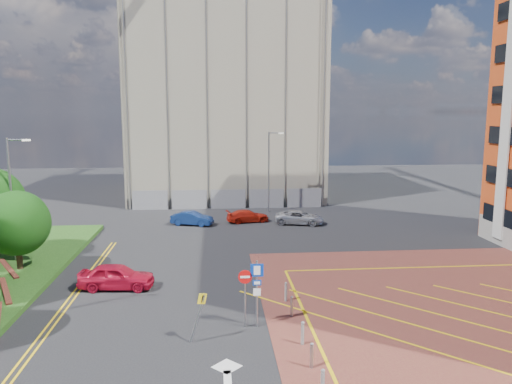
{
  "coord_description": "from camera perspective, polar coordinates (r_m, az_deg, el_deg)",
  "views": [
    {
      "loc": [
        -1.39,
        -20.94,
        9.93
      ],
      "look_at": [
        0.65,
        3.33,
        6.01
      ],
      "focal_mm": 35.0,
      "sensor_mm": 36.0,
      "label": 1
    }
  ],
  "objects": [
    {
      "name": "car_blue_back",
      "position": [
        44.54,
        -7.31,
        -3.0
      ],
      "size": [
        3.91,
        2.32,
        1.22
      ],
      "primitive_type": "imported",
      "rotation": [
        0.0,
        0.0,
        1.27
      ],
      "color": "navy",
      "rests_on": "ground"
    },
    {
      "name": "ground",
      "position": [
        23.21,
        -0.95,
        -16.18
      ],
      "size": [
        140.0,
        140.0,
        0.0
      ],
      "primitive_type": "plane",
      "color": "black",
      "rests_on": "ground"
    },
    {
      "name": "lamp_back",
      "position": [
        49.55,
        1.55,
        2.69
      ],
      "size": [
        1.53,
        0.16,
        8.0
      ],
      "color": "#9EA0A8",
      "rests_on": "ground"
    },
    {
      "name": "car_red_left",
      "position": [
        29.71,
        -15.65,
        -9.27
      ],
      "size": [
        4.33,
        2.01,
        1.43
      ],
      "primitive_type": "imported",
      "rotation": [
        0.0,
        0.0,
        1.49
      ],
      "color": "red",
      "rests_on": "ground"
    },
    {
      "name": "car_silver_back",
      "position": [
        44.75,
        4.99,
        -2.91
      ],
      "size": [
        4.7,
        3.04,
        1.21
      ],
      "primitive_type": "imported",
      "rotation": [
        0.0,
        0.0,
        1.31
      ],
      "color": "#B8B9C0",
      "rests_on": "ground"
    },
    {
      "name": "sign_cluster",
      "position": [
        23.39,
        -0.4,
        -10.79
      ],
      "size": [
        1.17,
        0.12,
        3.2
      ],
      "color": "#9EA0A8",
      "rests_on": "ground"
    },
    {
      "name": "construction_building",
      "position": [
        60.96,
        -3.56,
        10.14
      ],
      "size": [
        21.2,
        19.2,
        22.0
      ],
      "primitive_type": "cube",
      "color": "gray",
      "rests_on": "ground"
    },
    {
      "name": "construction_fence",
      "position": [
        51.77,
        -2.1,
        -0.79
      ],
      "size": [
        21.6,
        0.06,
        2.0
      ],
      "primitive_type": "cube",
      "color": "gray",
      "rests_on": "ground"
    },
    {
      "name": "lamp_left_far",
      "position": [
        35.81,
        -26.09,
        -0.25
      ],
      "size": [
        1.53,
        0.16,
        8.0
      ],
      "color": "#9EA0A8",
      "rests_on": "grass_bed"
    },
    {
      "name": "warning_sign",
      "position": [
        22.23,
        -6.52,
        -13.39
      ],
      "size": [
        0.8,
        0.43,
        2.24
      ],
      "color": "#9EA0A8",
      "rests_on": "ground"
    },
    {
      "name": "bollard_row",
      "position": [
        21.78,
        5.67,
        -16.64
      ],
      "size": [
        0.14,
        11.14,
        0.9
      ],
      "color": "#9EA0A8",
      "rests_on": "forecourt"
    },
    {
      "name": "tree_c",
      "position": [
        33.9,
        -25.68,
        -3.23
      ],
      "size": [
        4.0,
        4.0,
        4.9
      ],
      "color": "#3D2B1C",
      "rests_on": "grass_bed"
    },
    {
      "name": "car_red_back",
      "position": [
        45.4,
        -0.94,
        -2.76
      ],
      "size": [
        4.1,
        2.31,
        1.12
      ],
      "primitive_type": "imported",
      "rotation": [
        0.0,
        0.0,
        1.77
      ],
      "color": "red",
      "rests_on": "ground"
    }
  ]
}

